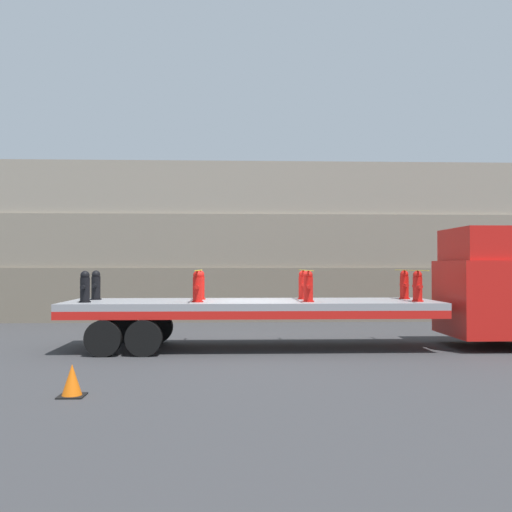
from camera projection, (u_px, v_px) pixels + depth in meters
The scene contains 16 objects.
ground_plane at pixel (252, 348), 14.88m from camera, with size 120.00×120.00×0.00m, color #38383A.
rock_cliff at pixel (246, 242), 23.42m from camera, with size 60.00×3.30×6.24m.
truck_cab at pixel (501, 287), 15.16m from camera, with size 2.74×2.60×3.16m.
flatbed_trailer at pixel (233, 309), 14.87m from camera, with size 9.59×2.66×1.25m.
fire_hydrant_black_near_0 at pixel (85, 287), 14.18m from camera, with size 0.30×0.55×0.79m.
fire_hydrant_black_far_0 at pixel (96, 286), 15.31m from camera, with size 0.30×0.55×0.79m.
fire_hydrant_red_near_1 at pixel (197, 287), 14.29m from camera, with size 0.30×0.55×0.79m.
fire_hydrant_red_far_1 at pixel (200, 285), 15.41m from camera, with size 0.30×0.55×0.79m.
fire_hydrant_red_near_2 at pixel (308, 287), 14.40m from camera, with size 0.30×0.55×0.79m.
fire_hydrant_red_far_2 at pixel (303, 285), 15.52m from camera, with size 0.30×0.55×0.79m.
fire_hydrant_red_near_3 at pixel (417, 287), 14.50m from camera, with size 0.30×0.55×0.79m.
fire_hydrant_red_far_3 at pixel (404, 285), 15.63m from camera, with size 0.30×0.55×0.79m.
cargo_strap_rear at pixel (199, 270), 14.86m from camera, with size 0.05×2.76×0.01m.
cargo_strap_middle at pixel (306, 270), 14.97m from camera, with size 0.05×2.76×0.01m.
cargo_strap_front at pixel (411, 270), 15.07m from camera, with size 0.05×2.76×0.01m.
traffic_cone at pixel (72, 381), 9.41m from camera, with size 0.43×0.43×0.54m.
Camera 1 is at (-0.48, -14.91, 2.16)m, focal length 40.00 mm.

